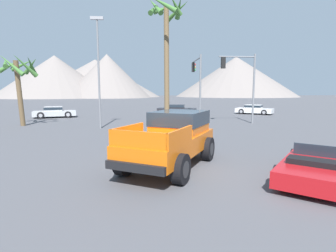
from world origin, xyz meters
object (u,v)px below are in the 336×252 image
street_lamp_post (98,63)px  palm_tree_tall (20,73)px  parked_car_silver (54,112)px  palm_tree_short (167,33)px  parked_car_white (254,109)px  traffic_light_main (241,76)px  red_convertible_car (316,167)px  traffic_light_crosswalk (197,76)px  parked_car_dark (177,110)px  orange_pickup_truck (174,135)px

street_lamp_post → palm_tree_tall: (-6.34, 1.82, -0.61)m
parked_car_silver → palm_tree_short: bearing=34.0°
parked_car_white → parked_car_silver: bearing=-48.0°
traffic_light_main → street_lamp_post: bearing=10.8°
parked_car_silver → palm_tree_tall: bearing=-17.7°
red_convertible_car → parked_car_white: (7.48, 22.97, 0.16)m
traffic_light_main → palm_tree_short: bearing=23.8°
traffic_light_main → traffic_light_crosswalk: 3.96m
parked_car_dark → traffic_light_crosswalk: traffic_light_crosswalk is taller
orange_pickup_truck → parked_car_silver: (-10.68, 18.50, -0.52)m
orange_pickup_truck → palm_tree_short: 10.94m
parked_car_white → traffic_light_crosswalk: 11.06m
orange_pickup_truck → parked_car_silver: size_ratio=1.20×
orange_pickup_truck → red_convertible_car: (4.22, -1.98, -0.70)m
red_convertible_car → palm_tree_short: size_ratio=0.48×
parked_car_silver → street_lamp_post: bearing=19.7°
orange_pickup_truck → traffic_light_crosswalk: 15.16m
parked_car_silver → palm_tree_tall: size_ratio=0.81×
red_convertible_car → parked_car_silver: (-14.91, 20.47, 0.18)m
palm_tree_tall → parked_car_silver: bearing=88.8°
parked_car_dark → parked_car_silver: size_ratio=1.07×
parked_car_silver → parked_car_white: parked_car_silver is taller
red_convertible_car → street_lamp_post: 15.46m
orange_pickup_truck → palm_tree_short: bearing=115.8°
orange_pickup_truck → palm_tree_short: palm_tree_short is taller
red_convertible_car → street_lamp_post: bearing=165.2°
palm_tree_tall → palm_tree_short: size_ratio=0.61×
parked_car_silver → traffic_light_main: 18.88m
street_lamp_post → palm_tree_tall: street_lamp_post is taller
red_convertible_car → traffic_light_main: traffic_light_main is taller
street_lamp_post → palm_tree_short: (4.87, -0.67, 2.00)m
traffic_light_crosswalk → red_convertible_car: bearing=-177.6°
red_convertible_car → parked_car_silver: bearing=165.4°
street_lamp_post → palm_tree_short: palm_tree_short is taller
traffic_light_crosswalk → palm_tree_short: palm_tree_short is taller
orange_pickup_truck → parked_car_white: 24.04m
parked_car_dark → traffic_light_main: 10.22m
red_convertible_car → palm_tree_tall: bearing=176.7°
orange_pickup_truck → parked_car_dark: bearing=111.7°
orange_pickup_truck → red_convertible_car: size_ratio=1.22×
red_convertible_car → parked_car_dark: 22.80m
orange_pickup_truck → palm_tree_short: size_ratio=0.59×
traffic_light_crosswalk → palm_tree_tall: traffic_light_crosswalk is taller
traffic_light_crosswalk → palm_tree_tall: bearing=100.2°
traffic_light_crosswalk → street_lamp_post: size_ratio=0.73×
street_lamp_post → parked_car_dark: bearing=57.4°
traffic_light_crosswalk → parked_car_silver: bearing=74.0°
orange_pickup_truck → parked_car_dark: size_ratio=1.12×
traffic_light_main → parked_car_white: bearing=-119.2°
orange_pickup_truck → traffic_light_main: (6.78, 12.19, 2.89)m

